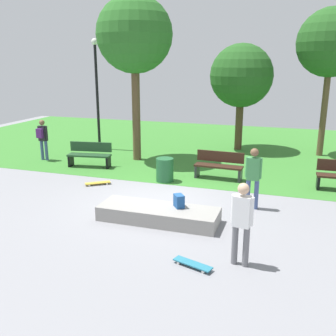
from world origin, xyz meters
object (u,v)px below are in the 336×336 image
at_px(skater_watching, 253,174).
at_px(skateboard_by_ledge, 193,264).
at_px(backpack_on_ledge, 179,201).
at_px(park_bench_by_oak, 219,165).
at_px(skater_performing_trick, 242,218).
at_px(tree_young_birch, 331,43).
at_px(trash_bin, 165,170).
at_px(tree_slender_maple, 241,76).
at_px(skateboard_spare, 98,183).
at_px(park_bench_center_lawn, 90,154).
at_px(lamp_post, 97,85).
at_px(tree_broad_elm, 134,36).
at_px(concrete_ledge, 158,214).
at_px(pedestrian_with_backpack, 43,136).

height_order(skater_watching, skateboard_by_ledge, skater_watching).
xyz_separation_m(backpack_on_ledge, park_bench_by_oak, (0.26, 3.83, -0.04)).
relative_size(skater_performing_trick, tree_young_birch, 0.28).
bearing_deg(trash_bin, park_bench_by_oak, 27.34).
bearing_deg(park_bench_by_oak, skater_watching, -60.86).
bearing_deg(park_bench_by_oak, tree_slender_maple, 90.38).
distance_m(skateboard_spare, park_bench_center_lawn, 2.35).
relative_size(lamp_post, trash_bin, 6.13).
bearing_deg(lamp_post, park_bench_by_oak, -25.52).
xyz_separation_m(skateboard_spare, park_bench_by_oak, (3.55, 1.87, 0.42)).
bearing_deg(tree_young_birch, tree_slender_maple, 178.03).
bearing_deg(trash_bin, tree_broad_elm, 129.36).
distance_m(park_bench_by_oak, lamp_post, 7.04).
bearing_deg(park_bench_center_lawn, skateboard_spare, -55.09).
relative_size(concrete_ledge, pedestrian_with_backpack, 1.83).
height_order(skater_performing_trick, park_bench_by_oak, skater_performing_trick).
relative_size(skater_watching, skateboard_by_ledge, 2.01).
distance_m(backpack_on_ledge, skateboard_by_ledge, 2.27).
xyz_separation_m(backpack_on_ledge, skater_watching, (1.61, 1.41, 0.44)).
xyz_separation_m(park_bench_by_oak, tree_slender_maple, (-0.03, 4.74, 2.72)).
bearing_deg(park_bench_center_lawn, skateboard_by_ledge, -46.98).
distance_m(park_bench_center_lawn, tree_slender_maple, 7.29).
bearing_deg(park_bench_by_oak, lamp_post, 154.48).
height_order(tree_slender_maple, pedestrian_with_backpack, tree_slender_maple).
distance_m(concrete_ledge, skater_watching, 2.73).
xyz_separation_m(skateboard_by_ledge, lamp_post, (-6.60, 8.72, 2.79)).
distance_m(lamp_post, trash_bin, 6.22).
distance_m(skater_performing_trick, skater_watching, 3.08).
height_order(park_bench_by_oak, tree_slender_maple, tree_slender_maple).
relative_size(tree_young_birch, lamp_post, 1.23).
xyz_separation_m(park_bench_center_lawn, tree_young_birch, (8.28, 4.60, 4.02)).
height_order(concrete_ledge, park_bench_center_lawn, park_bench_center_lawn).
xyz_separation_m(concrete_ledge, tree_slender_maple, (0.71, 8.73, 3.02)).
relative_size(skater_performing_trick, tree_broad_elm, 0.27).
xyz_separation_m(park_bench_by_oak, park_bench_center_lawn, (-4.88, 0.02, 0.00)).
relative_size(concrete_ledge, tree_young_birch, 0.50).
distance_m(backpack_on_ledge, tree_young_birch, 10.03).
relative_size(tree_broad_elm, lamp_post, 1.30).
distance_m(skater_performing_trick, tree_young_birch, 10.89).
height_order(backpack_on_ledge, tree_young_birch, tree_young_birch).
height_order(concrete_ledge, tree_slender_maple, tree_slender_maple).
bearing_deg(skateboard_by_ledge, tree_young_birch, 75.12).
distance_m(concrete_ledge, tree_broad_elm, 7.76).
bearing_deg(trash_bin, pedestrian_with_backpack, 168.00).
distance_m(skateboard_by_ledge, lamp_post, 11.28).
bearing_deg(skater_watching, skater_performing_trick, -87.93).
bearing_deg(pedestrian_with_backpack, tree_slender_maple, 31.98).
height_order(skater_performing_trick, skater_watching, skater_performing_trick).
xyz_separation_m(tree_slender_maple, pedestrian_with_backpack, (-7.08, -4.42, -2.24)).
relative_size(backpack_on_ledge, trash_bin, 0.41).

